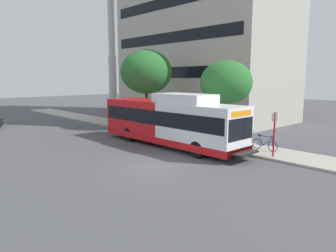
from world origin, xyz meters
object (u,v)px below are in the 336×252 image
Objects in this scene: transit_bus at (170,121)px; bicycle_parked at (265,144)px; street_tree_near_stop at (226,83)px; bus_stop_sign_pole at (274,131)px; street_tree_mid_block at (146,72)px.

transit_bus is 6.96× the size of bicycle_parked.
bicycle_parked is 5.28m from street_tree_near_stop.
bus_stop_sign_pole is 1.91m from bicycle_parked.
street_tree_mid_block is at bearing 87.50° from bicycle_parked.
street_tree_near_stop reaches higher than bicycle_parked.
transit_bus is at bearing 118.25° from bicycle_parked.
transit_bus is 6.40m from bicycle_parked.
street_tree_mid_block is (0.54, 12.35, 4.65)m from bicycle_parked.
bus_stop_sign_pole is at bearing -74.03° from transit_bus.
street_tree_near_stop is (1.78, 4.78, 2.69)m from bus_stop_sign_pole.
street_tree_mid_block reaches higher than bus_stop_sign_pole.
street_tree_mid_block is at bearing 83.23° from bus_stop_sign_pole.
transit_bus is 8.43m from street_tree_mid_block.
street_tree_mid_block is at bearing 91.16° from street_tree_near_stop.
street_tree_mid_block is (1.60, 13.50, 3.57)m from bus_stop_sign_pole.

